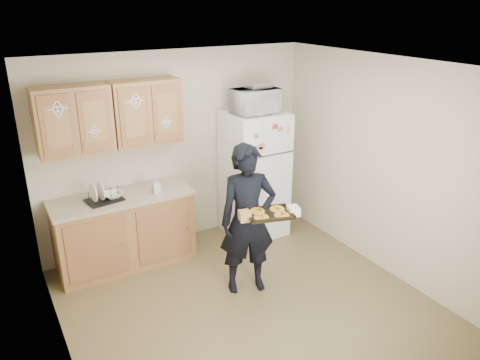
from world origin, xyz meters
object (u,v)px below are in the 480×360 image
Objects in this scene: dish_rack at (104,194)px; refrigerator at (254,174)px; person at (248,220)px; baking_tray at (269,214)px; microwave at (256,101)px.

refrigerator is at bearing -0.37° from dish_rack.
refrigerator reaches higher than person.
person is at bearing -43.17° from dish_rack.
dish_rack is at bearing 179.63° from refrigerator.
baking_tray is 1.94m from dish_rack.
refrigerator is at bearing 71.65° from person.
baking_tray is (-0.70, -1.42, 0.16)m from refrigerator.
refrigerator is 1.01× the size of person.
refrigerator is 1.38m from person.
person is 4.33× the size of dish_rack.
person is at bearing -130.32° from microwave.
baking_tray is at bearing -47.69° from dish_rack.
microwave reaches higher than refrigerator.
person is 1.69m from dish_rack.
dish_rack is (-1.22, 1.15, 0.14)m from person.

